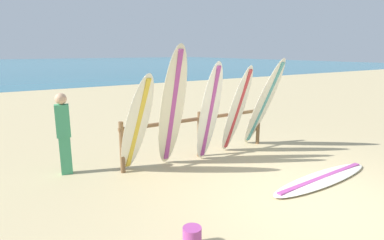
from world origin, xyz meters
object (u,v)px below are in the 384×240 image
object	(u,v)px
surfboard_leaning_center	(237,110)
beachgoer_standing	(64,130)
surfboard_rack	(199,127)
surfboard_leaning_far_left	(137,125)
surfboard_leaning_center_left	(209,113)
sand_bucket	(192,237)
surfboard_lying_on_sand	(322,179)
surfboard_leaning_center_right	(264,104)
surfboard_leaning_left	(172,108)

from	to	relation	value
surfboard_leaning_center	beachgoer_standing	world-z (taller)	surfboard_leaning_center
surfboard_rack	surfboard_leaning_center	world-z (taller)	surfboard_leaning_center
surfboard_leaning_far_left	surfboard_leaning_center_left	world-z (taller)	surfboard_leaning_center_left
beachgoer_standing	surfboard_leaning_center	bearing A→B (deg)	-13.47
sand_bucket	surfboard_lying_on_sand	bearing A→B (deg)	7.03
surfboard_leaning_center_right	surfboard_lying_on_sand	xyz separation A→B (m)	(-0.51, -2.05, -1.05)
beachgoer_standing	surfboard_rack	bearing A→B (deg)	-11.09
beachgoer_standing	sand_bucket	bearing A→B (deg)	-76.63
surfboard_rack	sand_bucket	distance (m)	3.38
surfboard_rack	surfboard_leaning_center	bearing A→B (deg)	-21.18
surfboard_leaning_center_right	sand_bucket	xyz separation A→B (m)	(-3.58, -2.42, -0.96)
surfboard_leaning_far_left	sand_bucket	distance (m)	2.58
surfboard_leaning_far_left	surfboard_leaning_left	world-z (taller)	surfboard_leaning_left
surfboard_leaning_center_left	beachgoer_standing	bearing A→B (deg)	160.20
surfboard_leaning_far_left	beachgoer_standing	bearing A→B (deg)	143.39
surfboard_leaning_center_left	surfboard_leaning_center_right	bearing A→B (deg)	4.72
surfboard_leaning_left	surfboard_lying_on_sand	bearing A→B (deg)	-45.94
surfboard_leaning_center	surfboard_rack	bearing A→B (deg)	158.82
surfboard_leaning_left	surfboard_leaning_center_left	size ratio (longest dim) A/B	1.15
surfboard_leaning_far_left	surfboard_lying_on_sand	bearing A→B (deg)	-36.78
surfboard_leaning_center_left	beachgoer_standing	world-z (taller)	surfboard_leaning_center_left
surfboard_rack	surfboard_leaning_center_right	world-z (taller)	surfboard_leaning_center_right
surfboard_rack	surfboard_leaning_center	distance (m)	0.92
beachgoer_standing	surfboard_leaning_far_left	bearing A→B (deg)	-36.61
surfboard_lying_on_sand	beachgoer_standing	world-z (taller)	beachgoer_standing
surfboard_leaning_center_left	surfboard_lying_on_sand	xyz separation A→B (m)	(1.18, -1.91, -1.03)
surfboard_leaning_left	sand_bucket	xyz separation A→B (m)	(-1.10, -2.42, -1.10)
surfboard_rack	surfboard_lying_on_sand	distance (m)	2.67
surfboard_leaning_center_left	surfboard_leaning_center_right	distance (m)	1.69
surfboard_leaning_center_left	surfboard_lying_on_sand	size ratio (longest dim) A/B	0.81
surfboard_leaning_left	surfboard_rack	bearing A→B (deg)	19.52
surfboard_leaning_center	surfboard_lying_on_sand	xyz separation A→B (m)	(0.34, -2.03, -0.98)
surfboard_leaning_center_left	beachgoer_standing	xyz separation A→B (m)	(-2.66, 0.96, -0.21)
surfboard_leaning_left	sand_bucket	bearing A→B (deg)	-114.43
surfboard_rack	sand_bucket	world-z (taller)	surfboard_rack
surfboard_leaning_far_left	surfboard_leaning_center	world-z (taller)	surfboard_leaning_center
surfboard_leaning_left	surfboard_lying_on_sand	size ratio (longest dim) A/B	0.94
surfboard_rack	surfboard_leaning_left	size ratio (longest dim) A/B	1.49
surfboard_leaning_center	beachgoer_standing	distance (m)	3.60
surfboard_leaning_center_left	surfboard_leaning_center_right	xyz separation A→B (m)	(1.68, 0.14, 0.02)
surfboard_lying_on_sand	beachgoer_standing	bearing A→B (deg)	143.27
beachgoer_standing	sand_bucket	distance (m)	3.41
surfboard_leaning_center_right	surfboard_lying_on_sand	size ratio (longest dim) A/B	0.83
surfboard_lying_on_sand	sand_bucket	size ratio (longest dim) A/B	10.30
surfboard_rack	surfboard_leaning_center_right	distance (m)	1.71
surfboard_leaning_left	beachgoer_standing	world-z (taller)	surfboard_leaning_left
surfboard_leaning_center	surfboard_lying_on_sand	bearing A→B (deg)	-80.52
surfboard_leaning_far_left	surfboard_leaning_center_left	distance (m)	1.55
surfboard_leaning_far_left	surfboard_leaning_left	distance (m)	0.79
surfboard_rack	surfboard_lying_on_sand	bearing A→B (deg)	-64.12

